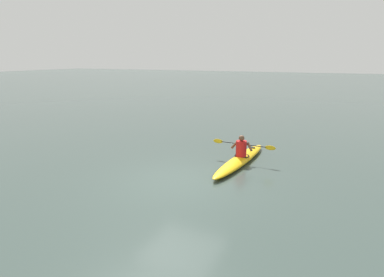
# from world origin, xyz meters

# --- Properties ---
(ground_plane) EXTENTS (160.00, 160.00, 0.00)m
(ground_plane) POSITION_xyz_m (0.00, 0.00, 0.00)
(ground_plane) COLOR #384742
(kayak) EXTENTS (0.92, 4.74, 0.27)m
(kayak) POSITION_xyz_m (-1.16, -2.53, 0.14)
(kayak) COLOR #EAB214
(kayak) RESTS_ON ground
(kayaker) EXTENTS (2.45, 0.49, 0.79)m
(kayaker) POSITION_xyz_m (-1.16, -2.58, 0.60)
(kayaker) COLOR red
(kayaker) RESTS_ON kayak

